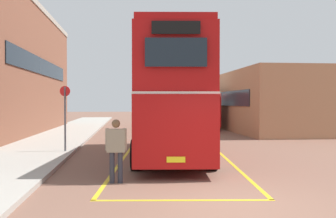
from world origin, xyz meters
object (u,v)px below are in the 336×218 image
(pedestrian_boarding, at_px, (116,146))
(bus_stop_sign, at_px, (65,112))
(double_decker_bus, at_px, (172,95))
(single_deck_bus, at_px, (191,109))

(pedestrian_boarding, height_order, bus_stop_sign, bus_stop_sign)
(double_decker_bus, distance_m, single_deck_bus, 17.51)
(single_deck_bus, distance_m, bus_stop_sign, 17.85)
(pedestrian_boarding, bearing_deg, bus_stop_sign, 111.06)
(bus_stop_sign, bearing_deg, single_deck_bus, 63.36)
(double_decker_bus, xyz_separation_m, pedestrian_boarding, (-2.10, -4.93, -1.49))
(double_decker_bus, distance_m, pedestrian_boarding, 5.57)
(pedestrian_boarding, xyz_separation_m, bus_stop_sign, (-2.35, 6.11, 0.78))
(double_decker_bus, height_order, bus_stop_sign, double_decker_bus)
(double_decker_bus, xyz_separation_m, single_deck_bus, (3.55, 17.13, -0.87))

